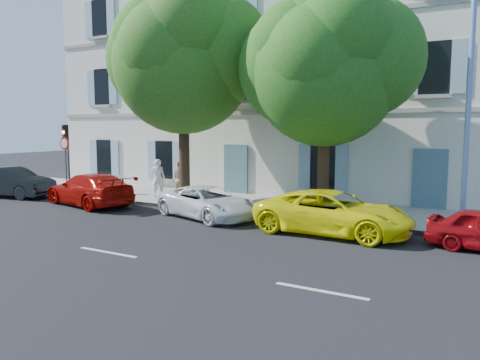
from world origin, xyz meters
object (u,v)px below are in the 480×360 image
Objects in this scene: tree_left at (183,65)px; car_red_coupe at (90,189)px; tree_right at (325,73)px; traffic_light at (66,143)px; car_yellow_supercar at (333,213)px; car_white_coupe at (207,202)px; road_sign at (65,153)px; street_lamp at (470,71)px; car_dark_sedan at (11,182)px; pedestrian_b at (181,179)px; pedestrian_a at (158,178)px.

car_red_coupe is at bearing -149.64° from tree_left.
tree_left is at bearing 177.61° from tree_right.
tree_left reaches higher than car_red_coupe.
car_yellow_supercar is at bearing -6.98° from traffic_light.
car_white_coupe is 1.56× the size of road_sign.
car_red_coupe is 6.61m from tree_left.
tree_right is at bearing 0.33° from traffic_light.
tree_right reaches higher than car_white_coupe.
street_lamp reaches higher than traffic_light.
street_lamp is (14.31, 1.65, 4.32)m from car_red_coupe.
car_red_coupe is 10.91m from tree_right.
car_white_coupe is 0.54× the size of tree_right.
car_dark_sedan is 10.30m from tree_left.
car_dark_sedan is 0.48× the size of tree_left.
tree_left is 5.12× the size of pedestrian_b.
car_red_coupe is at bearing 109.83° from car_white_coupe.
road_sign is 6.24m from pedestrian_b.
traffic_light is 0.38× the size of street_lamp.
tree_left reaches higher than traffic_light.
street_lamp is at bearing -0.23° from traffic_light.
car_yellow_supercar is 0.55× the size of tree_left.
pedestrian_b is at bearing 9.64° from traffic_light.
car_dark_sedan is 15.66m from tree_right.
traffic_light is 6.42m from pedestrian_b.
car_red_coupe is 10.77m from car_yellow_supercar.
street_lamp reaches higher than car_red_coupe.
car_red_coupe is at bearing -25.14° from road_sign.
car_dark_sedan is at bearing -138.13° from road_sign.
road_sign is 0.31× the size of street_lamp.
pedestrian_a is (-4.37, 2.48, 0.43)m from car_white_coupe.
street_lamp reaches higher than road_sign.
street_lamp is at bearing -62.29° from car_white_coupe.
car_dark_sedan is 0.88× the size of car_yellow_supercar.
car_yellow_supercar is (4.86, -0.21, 0.10)m from car_white_coupe.
car_yellow_supercar is 14.16m from road_sign.
tree_right is (6.27, -0.26, -0.71)m from tree_left.
car_yellow_supercar is (15.88, 0.14, -0.03)m from car_dark_sedan.
car_white_coupe is 1.28× the size of traffic_light.
street_lamp reaches higher than car_yellow_supercar.
car_dark_sedan is at bearing -132.93° from traffic_light.
car_yellow_supercar is 8.47m from pedestrian_b.
tree_left reaches higher than car_yellow_supercar.
traffic_light reaches higher than car_dark_sedan.
traffic_light is 17.85m from street_lamp.
traffic_light is at bearing -52.78° from car_dark_sedan.
road_sign reaches higher than car_dark_sedan.
traffic_light is (-9.27, 1.52, 1.95)m from car_white_coupe.
tree_left is 2.71× the size of traffic_light.
car_red_coupe is 0.98× the size of car_yellow_supercar.
pedestrian_a is (4.78, 1.16, -1.08)m from road_sign.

